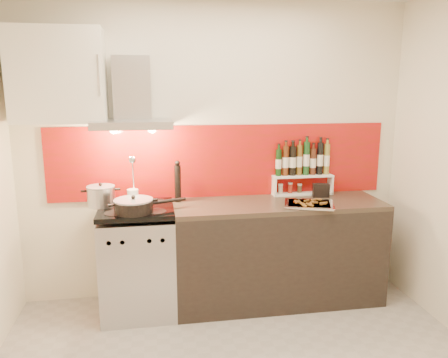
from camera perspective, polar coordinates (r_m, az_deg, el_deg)
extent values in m
cube|color=silver|center=(3.87, -1.09, 3.54)|extent=(3.40, 0.02, 2.60)
cube|color=#9C1F08|center=(3.88, -0.33, 2.37)|extent=(3.00, 0.02, 0.64)
cube|color=#B7B7BA|center=(3.78, -11.10, -10.78)|extent=(0.60, 0.60, 0.84)
cube|color=black|center=(3.55, -11.16, -13.90)|extent=(0.50, 0.02, 0.40)
cube|color=#B7B7BA|center=(3.40, -11.43, -7.98)|extent=(0.56, 0.02, 0.12)
cube|color=#FF190C|center=(3.40, -11.43, -8.02)|extent=(0.10, 0.01, 0.04)
cube|color=black|center=(3.63, -11.40, -3.91)|extent=(0.60, 0.60, 0.04)
cube|color=black|center=(3.92, 6.97, -9.65)|extent=(1.80, 0.60, 0.86)
cube|color=#31221E|center=(3.78, 7.14, -3.28)|extent=(1.80, 0.60, 0.04)
cube|color=#B7B7BA|center=(3.55, -11.84, 7.08)|extent=(0.62, 0.50, 0.06)
cube|color=#B7B7BA|center=(3.69, -11.93, 11.60)|extent=(0.30, 0.18, 0.50)
sphere|color=#FFD18C|center=(3.57, -14.23, 6.34)|extent=(0.07, 0.07, 0.07)
sphere|color=#FFD18C|center=(3.55, -9.38, 6.53)|extent=(0.07, 0.07, 0.07)
cube|color=white|center=(3.68, -20.83, 12.50)|extent=(0.70, 0.35, 0.72)
cylinder|color=#B7B7BA|center=(3.70, -15.76, -2.24)|extent=(0.22, 0.22, 0.16)
cylinder|color=#99999E|center=(3.68, -15.83, -0.98)|extent=(0.23, 0.23, 0.01)
sphere|color=black|center=(3.68, -15.85, -0.67)|extent=(0.03, 0.03, 0.03)
cylinder|color=black|center=(3.46, -11.72, -3.55)|extent=(0.30, 0.30, 0.09)
cylinder|color=#99999E|center=(3.45, -11.76, -2.71)|extent=(0.30, 0.30, 0.01)
sphere|color=black|center=(3.44, -11.77, -2.33)|extent=(0.03, 0.03, 0.03)
cylinder|color=black|center=(3.55, -7.22, -2.85)|extent=(0.28, 0.12, 0.03)
cylinder|color=silver|center=(3.63, -11.81, -2.51)|extent=(0.09, 0.09, 0.15)
cylinder|color=silver|center=(3.58, -11.78, 0.57)|extent=(0.01, 0.07, 0.28)
sphere|color=silver|center=(3.50, -11.91, 2.49)|extent=(0.06, 0.06, 0.06)
cylinder|color=black|center=(3.74, -6.06, -0.60)|extent=(0.06, 0.06, 0.32)
sphere|color=black|center=(3.70, -6.12, 2.07)|extent=(0.04, 0.04, 0.04)
cube|color=white|center=(4.08, 10.10, -1.83)|extent=(0.56, 0.15, 0.01)
cube|color=white|center=(3.98, 6.50, -0.90)|extent=(0.01, 0.15, 0.16)
cube|color=white|center=(4.16, 13.63, -0.61)|extent=(0.02, 0.15, 0.16)
cube|color=white|center=(4.04, 10.18, 0.43)|extent=(0.56, 0.15, 0.02)
cylinder|color=black|center=(3.95, 7.14, 2.14)|extent=(0.05, 0.05, 0.24)
cylinder|color=#4E240D|center=(3.96, 8.04, 2.36)|extent=(0.06, 0.06, 0.27)
cylinder|color=black|center=(3.98, 8.94, 2.37)|extent=(0.06, 0.06, 0.27)
cylinder|color=brown|center=(4.01, 9.82, 2.44)|extent=(0.05, 0.05, 0.27)
cylinder|color=#153B18|center=(4.02, 10.70, 2.66)|extent=(0.06, 0.06, 0.30)
cylinder|color=#451F12|center=(4.05, 11.54, 2.25)|extent=(0.06, 0.06, 0.24)
cylinder|color=black|center=(4.07, 12.42, 2.62)|extent=(0.06, 0.06, 0.29)
cylinder|color=olive|center=(4.10, 13.26, 2.55)|extent=(0.05, 0.05, 0.28)
cylinder|color=#BCAD99|center=(4.00, 7.39, -1.34)|extent=(0.04, 0.04, 0.07)
cylinder|color=maroon|center=(4.03, 8.63, -1.23)|extent=(0.04, 0.04, 0.08)
cylinder|color=#473B23|center=(4.06, 9.85, -1.28)|extent=(0.04, 0.04, 0.07)
cube|color=black|center=(3.99, 12.54, -1.47)|extent=(0.15, 0.08, 0.12)
cube|color=silver|center=(3.68, 11.04, -3.32)|extent=(0.45, 0.39, 0.01)
cube|color=silver|center=(3.68, 11.05, -3.17)|extent=(0.48, 0.42, 0.01)
cube|color=red|center=(3.68, 11.05, -3.17)|extent=(0.40, 0.34, 0.01)
cube|color=brown|center=(3.73, 10.73, -2.80)|extent=(0.05, 0.03, 0.01)
cube|color=brown|center=(3.77, 11.61, -2.69)|extent=(0.05, 0.03, 0.01)
cube|color=brown|center=(3.70, 11.43, -2.96)|extent=(0.05, 0.05, 0.01)
cube|color=brown|center=(3.63, 10.23, -3.19)|extent=(0.04, 0.05, 0.01)
cube|color=brown|center=(3.79, 12.25, -2.62)|extent=(0.05, 0.04, 0.01)
cube|color=brown|center=(3.66, 12.57, -3.15)|extent=(0.03, 0.05, 0.01)
cube|color=brown|center=(3.58, 10.45, -3.42)|extent=(0.03, 0.05, 0.01)
cube|color=brown|center=(3.66, 12.77, -3.16)|extent=(0.05, 0.02, 0.01)
cube|color=brown|center=(3.70, 9.47, -2.89)|extent=(0.02, 0.05, 0.01)
cube|color=brown|center=(3.70, 9.52, -2.87)|extent=(0.05, 0.01, 0.01)
cube|color=brown|center=(3.63, 11.06, -3.21)|extent=(0.05, 0.05, 0.01)
cube|color=brown|center=(3.64, 11.04, -3.16)|extent=(0.05, 0.03, 0.01)
cube|color=brown|center=(3.66, 9.68, -3.04)|extent=(0.05, 0.02, 0.01)
cube|color=brown|center=(3.69, 11.79, -3.02)|extent=(0.05, 0.02, 0.01)
cube|color=brown|center=(3.60, 11.25, -3.37)|extent=(0.04, 0.05, 0.01)
cube|color=brown|center=(3.69, 13.03, -3.05)|extent=(0.05, 0.03, 0.01)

